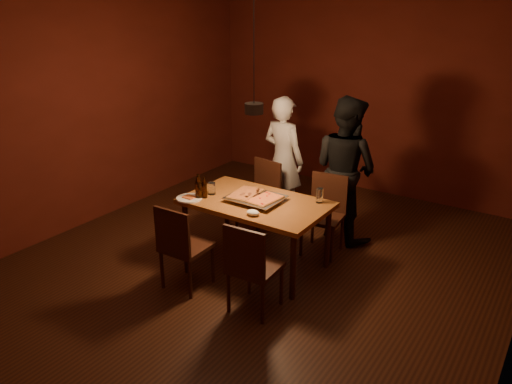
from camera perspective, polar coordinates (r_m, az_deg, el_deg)
The scene contains 19 objects.
room_shell at distance 4.91m, azimuth -0.23°, elevation 5.52°, with size 6.00×6.00×6.00m.
dining_table at distance 5.25m, azimuth 0.00°, elevation -1.77°, with size 1.50×0.90×0.75m.
chair_far_left at distance 6.12m, azimuth 0.68°, elevation 0.24°, with size 0.48×0.48×0.49m.
chair_far_right at distance 5.69m, azimuth 7.96°, elevation -1.65°, with size 0.47×0.47×0.49m.
chair_near_left at distance 4.92m, azimuth -8.65°, elevation -5.51°, with size 0.43×0.43×0.49m.
chair_near_right at distance 4.50m, azimuth -0.65°, elevation -7.91°, with size 0.44×0.44×0.49m.
pizza_tray at distance 5.21m, azimuth -0.04°, elevation -0.79°, with size 0.55×0.45×0.05m, color silver.
pizza_meat at distance 5.27m, azimuth -1.23°, elevation -0.14°, with size 0.25×0.40×0.02m, color maroon.
pizza_cheese at distance 5.12m, azimuth 1.05°, elevation -0.79°, with size 0.23×0.37×0.02m, color gold.
spatula at distance 5.21m, azimuth 0.03°, elevation -0.34°, with size 0.09×0.24×0.04m, color silver, non-canonical shape.
beer_bottle_a at distance 5.27m, azimuth -6.59°, elevation 0.63°, with size 0.07×0.07×0.27m.
beer_bottle_b at distance 5.30m, azimuth -5.94°, elevation 0.51°, with size 0.06×0.06×0.23m.
water_glass_left at distance 5.40m, azimuth -5.09°, elevation 0.40°, with size 0.08×0.08×0.13m, color silver.
water_glass_right at distance 5.20m, azimuth 7.28°, elevation -0.40°, with size 0.07×0.07×0.15m, color silver.
plate_slice at distance 5.32m, azimuth -7.64°, elevation -0.70°, with size 0.27×0.27×0.03m.
napkin at distance 4.87m, azimuth -0.35°, elevation -2.38°, with size 0.13×0.10×0.05m, color white.
diner_white at distance 6.39m, azimuth 3.13°, elevation 3.74°, with size 0.59×0.39×1.62m, color silver.
diner_dark at distance 5.96m, azimuth 10.16°, elevation 2.62°, with size 0.84×0.65×1.72m, color black.
pendant_lamp at distance 4.82m, azimuth -0.23°, elevation 9.65°, with size 0.18×0.18×1.10m.
Camera 1 is at (2.64, -3.92, 2.72)m, focal length 35.00 mm.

